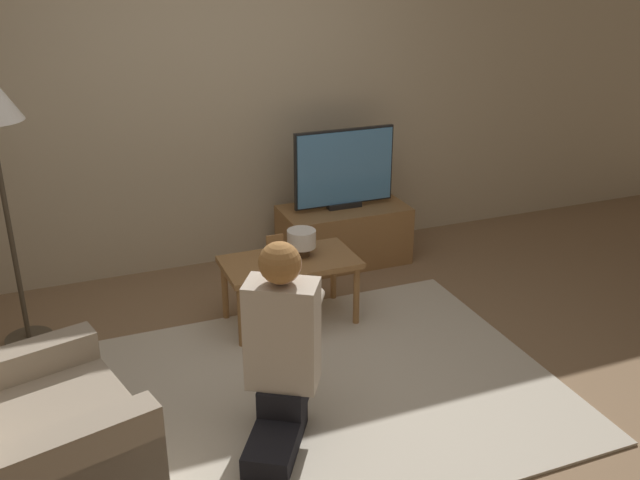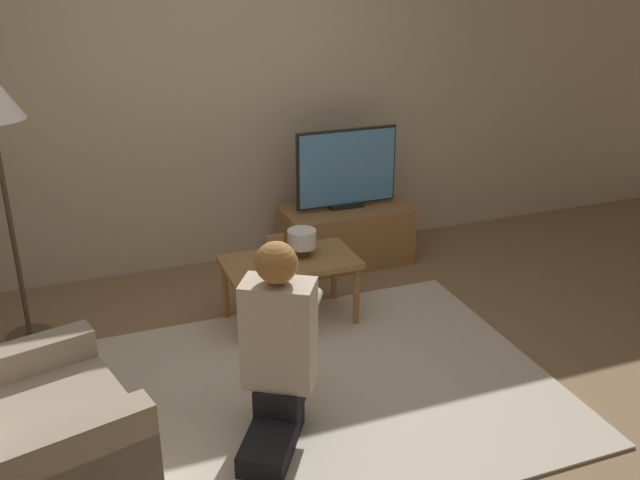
# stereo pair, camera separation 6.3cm
# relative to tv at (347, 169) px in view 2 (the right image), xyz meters

# --- Properties ---
(ground_plane) EXTENTS (10.00, 10.00, 0.00)m
(ground_plane) POSITION_rel_tv_xyz_m (-0.92, -1.54, -0.74)
(ground_plane) COLOR #896B4C
(wall_back) EXTENTS (10.00, 0.06, 2.60)m
(wall_back) POSITION_rel_tv_xyz_m (-0.92, 0.39, 0.56)
(wall_back) COLOR beige
(wall_back) RESTS_ON ground_plane
(rug) EXTENTS (2.76, 1.96, 0.02)m
(rug) POSITION_rel_tv_xyz_m (-0.92, -1.54, -0.73)
(rug) COLOR beige
(rug) RESTS_ON ground_plane
(tv_stand) EXTENTS (0.94, 0.47, 0.44)m
(tv_stand) POSITION_rel_tv_xyz_m (0.00, -0.00, -0.52)
(tv_stand) COLOR olive
(tv_stand) RESTS_ON ground_plane
(tv) EXTENTS (0.77, 0.08, 0.59)m
(tv) POSITION_rel_tv_xyz_m (0.00, 0.00, 0.00)
(tv) COLOR black
(tv) RESTS_ON tv_stand
(coffee_table) EXTENTS (0.83, 0.45, 0.44)m
(coffee_table) POSITION_rel_tv_xyz_m (-0.69, -0.75, -0.35)
(coffee_table) COLOR olive
(coffee_table) RESTS_ON ground_plane
(armchair) EXTENTS (0.99, 1.03, 0.94)m
(armchair) POSITION_rel_tv_xyz_m (-2.26, -1.83, -0.44)
(armchair) COLOR gray
(armchair) RESTS_ON ground_plane
(person_kneeling) EXTENTS (0.64, 0.83, 1.00)m
(person_kneeling) POSITION_rel_tv_xyz_m (-1.09, -1.77, -0.23)
(person_kneeling) COLOR black
(person_kneeling) RESTS_ON rug
(picture_frame) EXTENTS (0.11, 0.01, 0.15)m
(picture_frame) POSITION_rel_tv_xyz_m (-0.76, -0.68, -0.22)
(picture_frame) COLOR olive
(picture_frame) RESTS_ON coffee_table
(table_lamp) EXTENTS (0.18, 0.18, 0.17)m
(table_lamp) POSITION_rel_tv_xyz_m (-0.60, -0.72, -0.20)
(table_lamp) COLOR #4C3823
(table_lamp) RESTS_ON coffee_table
(remote) EXTENTS (0.04, 0.15, 0.02)m
(remote) POSITION_rel_tv_xyz_m (-0.86, -0.84, -0.29)
(remote) COLOR black
(remote) RESTS_ON coffee_table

